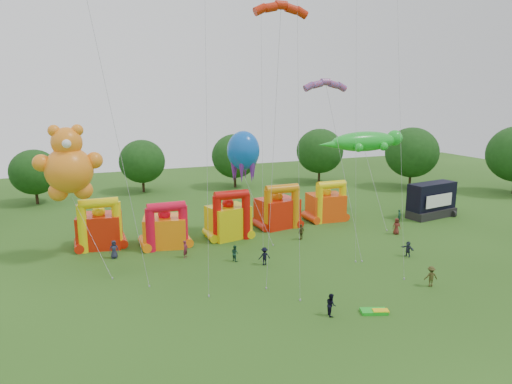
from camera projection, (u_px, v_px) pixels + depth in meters
name	position (u px, v px, depth m)	size (l,w,h in m)	color
ground	(394.00, 350.00, 30.14)	(160.00, 160.00, 0.00)	#244814
tree_ring	(379.00, 260.00, 28.94)	(121.72, 123.80, 12.07)	#352314
bouncy_castle_0	(100.00, 228.00, 49.85)	(5.10, 4.37, 5.77)	red
bouncy_castle_1	(165.00, 229.00, 50.21)	(5.25, 4.56, 5.27)	orange
bouncy_castle_2	(229.00, 219.00, 53.24)	(5.15, 4.48, 5.87)	yellow
bouncy_castle_3	(278.00, 210.00, 57.60)	(5.39, 4.64, 5.69)	red
bouncy_castle_4	(327.00, 205.00, 60.69)	(4.80, 3.99, 5.54)	#F4460D
stage_trailer	(432.00, 200.00, 62.35)	(7.60, 3.81, 4.79)	black
teddy_bear_kite	(80.00, 200.00, 43.99)	(6.47, 9.03, 13.80)	orange
gecko_kite	(370.00, 167.00, 60.48)	(13.19, 10.30, 11.72)	green
octopus_kite	(250.00, 179.00, 52.69)	(3.81, 7.38, 12.49)	blue
parafoil_kites	(213.00, 150.00, 40.70)	(27.03, 8.53, 26.21)	red
diamond_kites	(303.00, 87.00, 41.51)	(20.16, 15.91, 40.61)	#E63F0A
folded_kite_bundle	(375.00, 311.00, 35.19)	(2.22, 1.62, 0.31)	green
spectator_0	(114.00, 249.00, 46.75)	(0.93, 0.60, 1.90)	#222539
spectator_1	(185.00, 249.00, 46.95)	(0.67, 0.44, 1.83)	maroon
spectator_2	(235.00, 253.00, 45.99)	(0.81, 0.63, 1.66)	#19402E
spectator_3	(264.00, 256.00, 44.92)	(1.17, 0.67, 1.82)	black
spectator_4	(301.00, 232.00, 52.75)	(1.09, 0.45, 1.85)	#45401B
spectator_5	(408.00, 249.00, 47.29)	(1.52, 0.48, 1.63)	#212637
spectator_6	(397.00, 226.00, 54.78)	(0.97, 0.63, 1.98)	maroon
spectator_7	(399.00, 216.00, 60.06)	(0.61, 0.40, 1.66)	#183D2A
spectator_8	(331.00, 305.00, 34.67)	(0.86, 0.67, 1.77)	black
spectator_9	(431.00, 276.00, 39.91)	(1.20, 0.69, 1.86)	#3D3918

